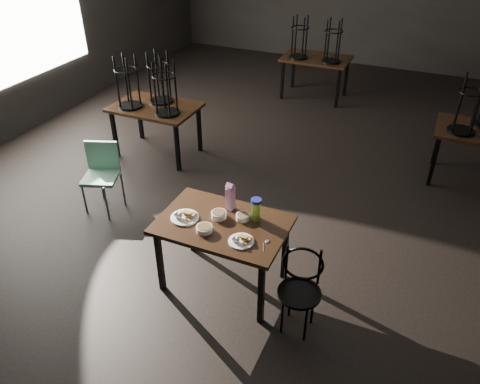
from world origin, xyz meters
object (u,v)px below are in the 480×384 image
at_px(main_table, 223,230).
at_px(bentwood_chair, 300,284).
at_px(water_bottle, 256,209).
at_px(school_chair, 102,171).
at_px(juice_carton, 230,197).

xyz_separation_m(main_table, bentwood_chair, (0.83, -0.19, -0.20)).
xyz_separation_m(main_table, water_bottle, (0.26, 0.18, 0.19)).
bearing_deg(school_chair, bentwood_chair, -37.25).
bearing_deg(water_bottle, bentwood_chair, -33.08).
height_order(main_table, juice_carton, juice_carton).
bearing_deg(juice_carton, water_bottle, -11.31).
height_order(juice_carton, school_chair, juice_carton).
xyz_separation_m(juice_carton, water_bottle, (0.29, -0.06, -0.02)).
distance_m(juice_carton, school_chair, 1.96).
height_order(main_table, bentwood_chair, bentwood_chair).
distance_m(main_table, juice_carton, 0.32).
distance_m(main_table, bentwood_chair, 0.88).
relative_size(juice_carton, bentwood_chair, 0.36).
bearing_deg(school_chair, juice_carton, -32.42).
bearing_deg(main_table, school_chair, 161.51).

